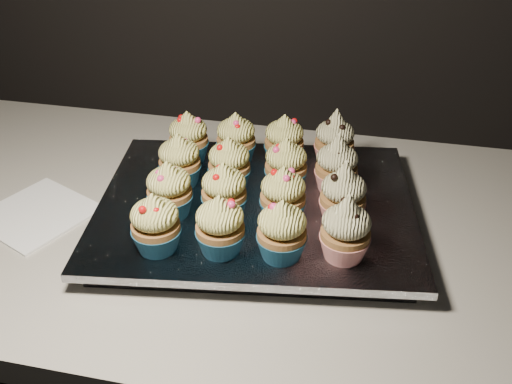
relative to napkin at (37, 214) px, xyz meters
The scene contains 20 objects.
worktop 0.34m from the napkin, 10.73° to the left, with size 2.44×0.64×0.04m, color beige.
napkin is the anchor object (origin of this frame).
baking_tray 0.33m from the napkin, ahead, with size 0.42×0.32×0.02m, color black.
foil_lining 0.33m from the napkin, ahead, with size 0.45×0.35×0.01m, color silver.
cupcake_0 0.25m from the napkin, 18.80° to the right, with size 0.06×0.06×0.08m.
cupcake_1 0.32m from the napkin, 11.73° to the right, with size 0.06×0.06×0.08m.
cupcake_2 0.39m from the napkin, ahead, with size 0.06×0.06×0.08m.
cupcake_3 0.46m from the napkin, ahead, with size 0.06×0.06×0.10m.
cupcake_4 0.23m from the napkin, ahead, with size 0.06×0.06×0.08m.
cupcake_5 0.30m from the napkin, ahead, with size 0.06×0.06×0.08m.
cupcake_6 0.37m from the napkin, ahead, with size 0.06×0.06×0.08m.
cupcake_7 0.45m from the napkin, ahead, with size 0.06×0.06×0.10m.
cupcake_8 0.23m from the napkin, 21.76° to the left, with size 0.06×0.06×0.08m.
cupcake_9 0.30m from the napkin, 17.33° to the left, with size 0.06×0.06×0.08m.
cupcake_10 0.38m from the napkin, 15.73° to the left, with size 0.06×0.06×0.08m.
cupcake_11 0.45m from the napkin, 14.65° to the left, with size 0.06×0.06×0.10m.
cupcake_12 0.26m from the napkin, 38.66° to the left, with size 0.06×0.06×0.08m.
cupcake_13 0.32m from the napkin, 31.86° to the left, with size 0.06×0.06×0.08m.
cupcake_14 0.39m from the napkin, 27.02° to the left, with size 0.06×0.06×0.08m.
cupcake_15 0.47m from the napkin, 24.43° to the left, with size 0.06×0.06×0.10m.
Camera 1 is at (0.14, 1.03, 1.40)m, focal length 40.00 mm.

